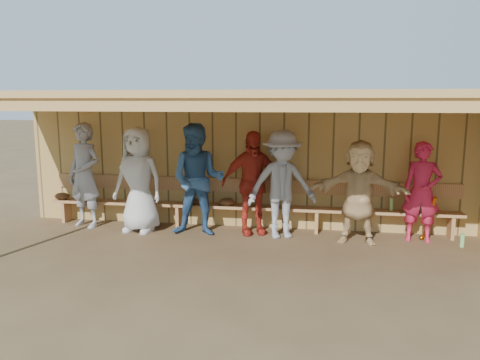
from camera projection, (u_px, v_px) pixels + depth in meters
name	position (u px, v px, depth m)	size (l,w,h in m)	color
ground	(237.00, 246.00, 7.69)	(90.00, 90.00, 0.00)	brown
player_a	(85.00, 175.00, 8.76)	(0.72, 0.47, 1.97)	#919399
player_b	(138.00, 180.00, 8.43)	(0.93, 0.61, 1.91)	silver
player_c	(198.00, 180.00, 8.22)	(0.96, 0.75, 1.98)	#325A8B
player_d	(252.00, 183.00, 8.30)	(1.08, 0.45, 1.85)	#B62B1D
player_e	(282.00, 184.00, 8.08)	(1.21, 0.70, 1.87)	#919398
player_f	(359.00, 192.00, 7.77)	(1.61, 0.51, 1.74)	#E4BB80
player_g	(422.00, 192.00, 7.85)	(0.62, 0.41, 1.70)	#D52248
dugout_structure	(266.00, 140.00, 8.01)	(8.80, 3.20, 2.50)	tan
bench	(247.00, 201.00, 8.69)	(7.60, 0.34, 0.93)	tan
dugout_equipment	(207.00, 203.00, 8.68)	(7.48, 0.62, 0.80)	orange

